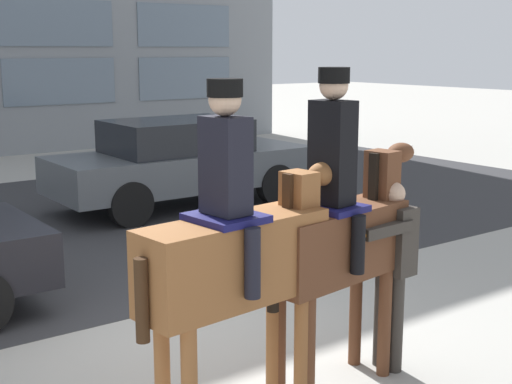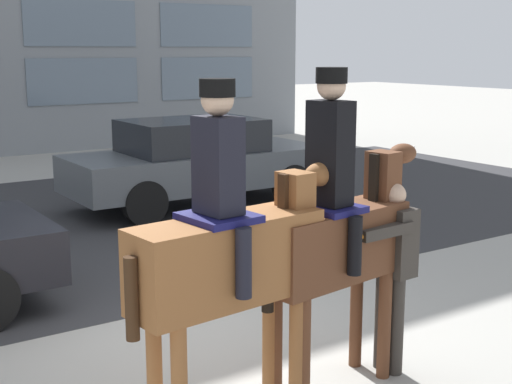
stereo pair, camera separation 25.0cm
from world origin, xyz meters
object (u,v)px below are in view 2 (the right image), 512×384
at_px(mounted_horse_companion, 337,232).
at_px(pedestrian_bystander, 391,263).
at_px(mounted_horse_lead, 231,252).
at_px(street_car_far_lane, 197,161).

bearing_deg(mounted_horse_companion, pedestrian_bystander, -10.40).
relative_size(mounted_horse_lead, pedestrian_bystander, 1.54).
bearing_deg(mounted_horse_companion, street_car_far_lane, 61.65).
bearing_deg(pedestrian_bystander, mounted_horse_lead, -0.36).
relative_size(mounted_horse_companion, pedestrian_bystander, 1.57).
relative_size(pedestrian_bystander, street_car_far_lane, 0.36).
distance_m(mounted_horse_lead, pedestrian_bystander, 1.69).
bearing_deg(street_car_far_lane, pedestrian_bystander, -105.59).
relative_size(mounted_horse_companion, street_car_far_lane, 0.56).
relative_size(mounted_horse_lead, street_car_far_lane, 0.55).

